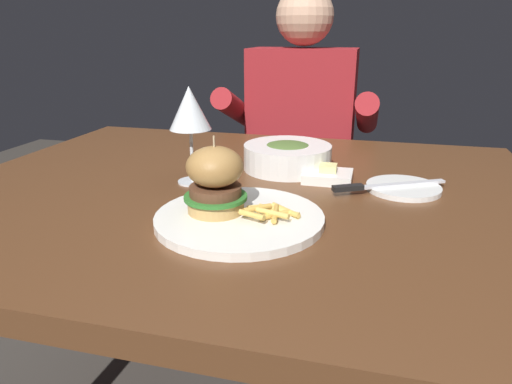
{
  "coord_description": "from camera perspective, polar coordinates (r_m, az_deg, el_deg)",
  "views": [
    {
      "loc": [
        0.24,
        -0.83,
        1.03
      ],
      "look_at": [
        0.07,
        -0.15,
        0.78
      ],
      "focal_mm": 32.0,
      "sensor_mm": 36.0,
      "label": 1
    }
  ],
  "objects": [
    {
      "name": "dining_table",
      "position": [
        0.95,
        -1.75,
        -4.3
      ],
      "size": [
        1.19,
        0.95,
        0.74
      ],
      "color": "#56331C",
      "rests_on": "ground"
    },
    {
      "name": "main_plate",
      "position": [
        0.74,
        -2.08,
        -3.32
      ],
      "size": [
        0.27,
        0.27,
        0.01
      ],
      "primitive_type": "cylinder",
      "color": "white",
      "rests_on": "dining_table"
    },
    {
      "name": "burger_sandwich",
      "position": [
        0.74,
        -5.13,
        1.54
      ],
      "size": [
        0.1,
        0.1,
        0.13
      ],
      "color": "tan",
      "rests_on": "main_plate"
    },
    {
      "name": "fries_pile",
      "position": [
        0.73,
        1.93,
        -2.46
      ],
      "size": [
        0.09,
        0.09,
        0.02
      ],
      "color": "#EABC5B",
      "rests_on": "main_plate"
    },
    {
      "name": "wine_glass",
      "position": [
        0.91,
        -8.31,
        10.05
      ],
      "size": [
        0.08,
        0.08,
        0.19
      ],
      "color": "silver",
      "rests_on": "dining_table"
    },
    {
      "name": "bread_plate",
      "position": [
        0.94,
        17.94,
        0.51
      ],
      "size": [
        0.14,
        0.14,
        0.01
      ],
      "primitive_type": "cylinder",
      "color": "white",
      "rests_on": "dining_table"
    },
    {
      "name": "table_knife",
      "position": [
        0.91,
        15.2,
        0.78
      ],
      "size": [
        0.21,
        0.12,
        0.01
      ],
      "color": "silver",
      "rests_on": "bread_plate"
    },
    {
      "name": "butter_dish",
      "position": [
        0.96,
        8.96,
        2.04
      ],
      "size": [
        0.1,
        0.08,
        0.04
      ],
      "color": "white",
      "rests_on": "dining_table"
    },
    {
      "name": "soup_bowl",
      "position": [
        1.03,
        3.95,
        4.52
      ],
      "size": [
        0.2,
        0.2,
        0.06
      ],
      "color": "white",
      "rests_on": "dining_table"
    },
    {
      "name": "diner_person",
      "position": [
        1.67,
        5.63,
        3.03
      ],
      "size": [
        0.51,
        0.36,
        1.18
      ],
      "color": "#282833",
      "rests_on": "ground"
    }
  ]
}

